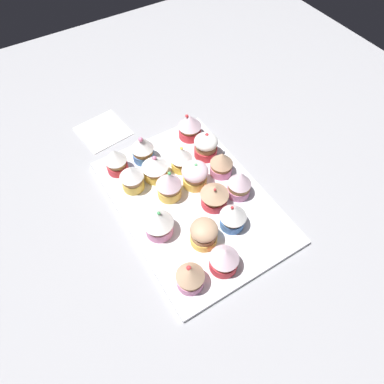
{
  "coord_description": "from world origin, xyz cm",
  "views": [
    {
      "loc": [
        40.83,
        -25.17,
        70.33
      ],
      "look_at": [
        0.0,
        0.0,
        4.2
      ],
      "focal_mm": 33.09,
      "sensor_mm": 36.0,
      "label": 1
    }
  ],
  "objects_px": {
    "baking_tray": "(192,201)",
    "cupcake_14": "(206,146)",
    "cupcake_3": "(190,276)",
    "cupcake_7": "(204,233)",
    "cupcake_0": "(116,161)",
    "napkin": "(103,131)",
    "cupcake_16": "(240,183)",
    "cupcake_15": "(221,163)",
    "cupcake_6": "(169,185)",
    "cupcake_10": "(195,175)",
    "cupcake_8": "(224,259)",
    "cupcake_11": "(215,195)",
    "cupcake_9": "(181,158)",
    "cupcake_1": "(132,178)",
    "cupcake_2": "(158,223)",
    "cupcake_13": "(190,126)",
    "cupcake_4": "(142,148)",
    "cupcake_5": "(155,167)",
    "cupcake_12": "(233,216)"
  },
  "relations": [
    {
      "from": "cupcake_0",
      "to": "napkin",
      "type": "height_order",
      "value": "cupcake_0"
    },
    {
      "from": "cupcake_0",
      "to": "cupcake_1",
      "type": "distance_m",
      "value": 0.07
    },
    {
      "from": "baking_tray",
      "to": "cupcake_4",
      "type": "distance_m",
      "value": 0.18
    },
    {
      "from": "cupcake_0",
      "to": "napkin",
      "type": "bearing_deg",
      "value": 171.01
    },
    {
      "from": "cupcake_14",
      "to": "cupcake_15",
      "type": "height_order",
      "value": "cupcake_15"
    },
    {
      "from": "cupcake_3",
      "to": "cupcake_12",
      "type": "distance_m",
      "value": 0.17
    },
    {
      "from": "cupcake_16",
      "to": "cupcake_9",
      "type": "bearing_deg",
      "value": -152.3
    },
    {
      "from": "cupcake_10",
      "to": "napkin",
      "type": "xyz_separation_m",
      "value": [
        -0.3,
        -0.12,
        -0.04
      ]
    },
    {
      "from": "cupcake_2",
      "to": "cupcake_1",
      "type": "bearing_deg",
      "value": 177.73
    },
    {
      "from": "cupcake_1",
      "to": "cupcake_2",
      "type": "relative_size",
      "value": 0.97
    },
    {
      "from": "cupcake_2",
      "to": "cupcake_4",
      "type": "relative_size",
      "value": 0.9
    },
    {
      "from": "cupcake_6",
      "to": "cupcake_15",
      "type": "relative_size",
      "value": 1.1
    },
    {
      "from": "cupcake_0",
      "to": "cupcake_11",
      "type": "relative_size",
      "value": 1.06
    },
    {
      "from": "cupcake_13",
      "to": "cupcake_5",
      "type": "bearing_deg",
      "value": -62.33
    },
    {
      "from": "cupcake_14",
      "to": "cupcake_15",
      "type": "relative_size",
      "value": 0.97
    },
    {
      "from": "cupcake_10",
      "to": "cupcake_16",
      "type": "bearing_deg",
      "value": 42.25
    },
    {
      "from": "napkin",
      "to": "cupcake_2",
      "type": "bearing_deg",
      "value": -3.28
    },
    {
      "from": "cupcake_14",
      "to": "cupcake_16",
      "type": "bearing_deg",
      "value": -0.32
    },
    {
      "from": "cupcake_2",
      "to": "cupcake_12",
      "type": "xyz_separation_m",
      "value": [
        0.07,
        0.15,
        0.0
      ]
    },
    {
      "from": "cupcake_16",
      "to": "cupcake_15",
      "type": "bearing_deg",
      "value": 178.76
    },
    {
      "from": "cupcake_9",
      "to": "cupcake_16",
      "type": "distance_m",
      "value": 0.16
    },
    {
      "from": "baking_tray",
      "to": "napkin",
      "type": "bearing_deg",
      "value": -165.66
    },
    {
      "from": "cupcake_1",
      "to": "cupcake_10",
      "type": "height_order",
      "value": "cupcake_1"
    },
    {
      "from": "cupcake_9",
      "to": "napkin",
      "type": "relative_size",
      "value": 0.56
    },
    {
      "from": "cupcake_8",
      "to": "cupcake_16",
      "type": "height_order",
      "value": "cupcake_16"
    },
    {
      "from": "baking_tray",
      "to": "cupcake_12",
      "type": "relative_size",
      "value": 6.25
    },
    {
      "from": "baking_tray",
      "to": "cupcake_14",
      "type": "bearing_deg",
      "value": 134.44
    },
    {
      "from": "cupcake_4",
      "to": "cupcake_3",
      "type": "bearing_deg",
      "value": -11.87
    },
    {
      "from": "cupcake_6",
      "to": "cupcake_16",
      "type": "relative_size",
      "value": 1.02
    },
    {
      "from": "cupcake_3",
      "to": "cupcake_7",
      "type": "relative_size",
      "value": 1.1
    },
    {
      "from": "cupcake_4",
      "to": "cupcake_7",
      "type": "height_order",
      "value": "cupcake_4"
    },
    {
      "from": "cupcake_5",
      "to": "cupcake_13",
      "type": "bearing_deg",
      "value": 117.67
    },
    {
      "from": "cupcake_8",
      "to": "cupcake_14",
      "type": "distance_m",
      "value": 0.31
    },
    {
      "from": "cupcake_11",
      "to": "cupcake_2",
      "type": "bearing_deg",
      "value": -90.4
    },
    {
      "from": "cupcake_9",
      "to": "cupcake_11",
      "type": "xyz_separation_m",
      "value": [
        0.14,
        0.01,
        0.0
      ]
    },
    {
      "from": "baking_tray",
      "to": "cupcake_3",
      "type": "xyz_separation_m",
      "value": [
        0.18,
        -0.11,
        0.04
      ]
    },
    {
      "from": "cupcake_8",
      "to": "cupcake_11",
      "type": "relative_size",
      "value": 1.02
    },
    {
      "from": "cupcake_13",
      "to": "cupcake_2",
      "type": "bearing_deg",
      "value": -44.18
    },
    {
      "from": "cupcake_15",
      "to": "cupcake_8",
      "type": "bearing_deg",
      "value": -33.25
    },
    {
      "from": "cupcake_3",
      "to": "cupcake_14",
      "type": "height_order",
      "value": "cupcake_3"
    },
    {
      "from": "napkin",
      "to": "cupcake_10",
      "type": "bearing_deg",
      "value": 21.37
    },
    {
      "from": "cupcake_13",
      "to": "napkin",
      "type": "xyz_separation_m",
      "value": [
        -0.15,
        -0.19,
        -0.05
      ]
    },
    {
      "from": "cupcake_8",
      "to": "cupcake_14",
      "type": "xyz_separation_m",
      "value": [
        -0.28,
        0.14,
        -0.0
      ]
    },
    {
      "from": "cupcake_10",
      "to": "cupcake_2",
      "type": "bearing_deg",
      "value": -62.06
    },
    {
      "from": "cupcake_4",
      "to": "cupcake_10",
      "type": "xyz_separation_m",
      "value": [
        0.14,
        0.07,
        -0.01
      ]
    },
    {
      "from": "cupcake_6",
      "to": "cupcake_7",
      "type": "distance_m",
      "value": 0.15
    },
    {
      "from": "cupcake_6",
      "to": "cupcake_11",
      "type": "distance_m",
      "value": 0.11
    },
    {
      "from": "cupcake_1",
      "to": "cupcake_0",
      "type": "bearing_deg",
      "value": -171.83
    },
    {
      "from": "cupcake_10",
      "to": "napkin",
      "type": "distance_m",
      "value": 0.32
    },
    {
      "from": "cupcake_2",
      "to": "cupcake_11",
      "type": "relative_size",
      "value": 1.08
    }
  ]
}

